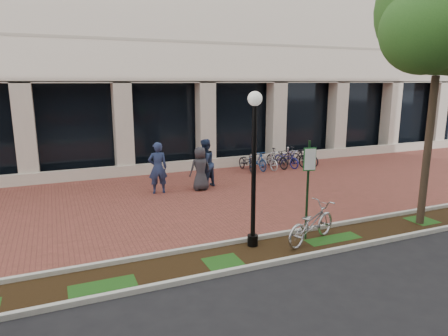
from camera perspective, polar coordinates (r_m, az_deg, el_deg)
name	(u,v)px	position (r m, az deg, el deg)	size (l,w,h in m)	color
ground	(202,197)	(14.98, -3.14, -4.14)	(120.00, 120.00, 0.00)	black
brick_plaza	(202,197)	(14.98, -3.14, -4.12)	(40.00, 9.00, 0.01)	brown
planting_strip	(273,250)	(10.49, 6.97, -11.55)	(40.00, 1.50, 0.01)	black
curb_plaza_side	(259,238)	(11.07, 5.01, -9.88)	(40.00, 0.12, 0.12)	#B8B9AE
curb_street_side	(289,260)	(9.89, 9.20, -12.81)	(40.00, 0.12, 0.12)	#B8B9AE
parking_sign	(308,179)	(10.80, 11.94, -1.49)	(0.34, 0.07, 2.72)	#153A1C
lamppost	(254,161)	(10.02, 4.30, 0.96)	(0.36, 0.36, 4.00)	black
street_tree	(443,17)	(13.12, 28.78, 18.33)	(4.28, 3.57, 7.95)	#483A29
locked_bicycle	(311,223)	(10.98, 12.37, -7.70)	(0.70, 2.02, 1.06)	#B1B1B6
pedestrian_left	(158,168)	(15.42, -9.44, 0.01)	(0.73, 0.48, 1.99)	navy
pedestrian_mid	(205,164)	(16.08, -2.78, 0.64)	(0.96, 0.75, 1.98)	navy
pedestrian_right	(200,169)	(15.71, -3.41, -0.09)	(0.85, 0.55, 1.74)	#2B2B30
bollard	(288,155)	(20.95, 9.09, 1.79)	(0.12, 0.12, 0.93)	silver
bike_rack_cluster	(277,159)	(19.98, 7.58, 1.29)	(4.15, 1.78, 0.98)	black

